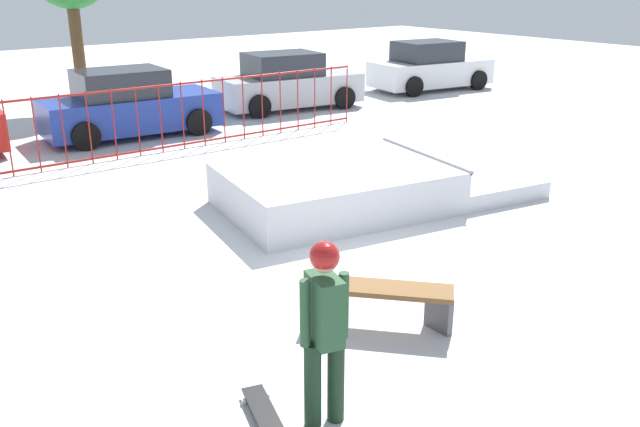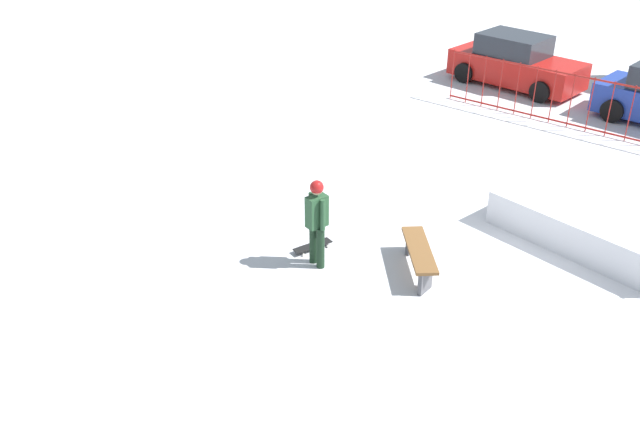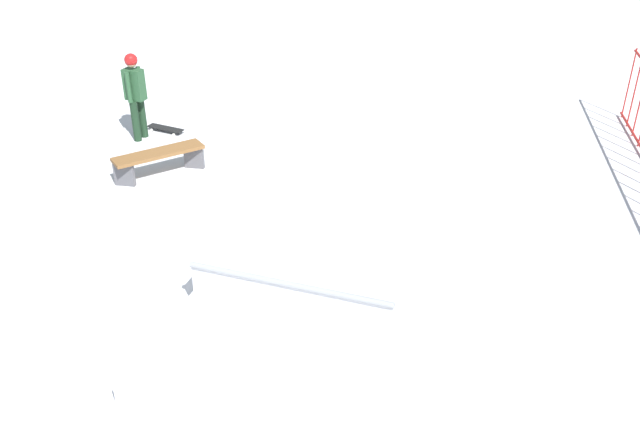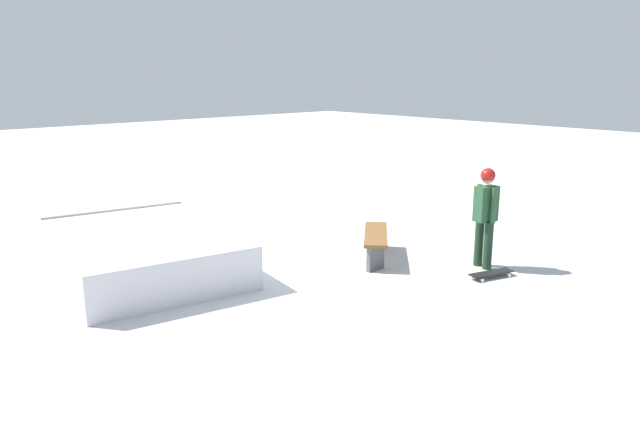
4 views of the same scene
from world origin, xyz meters
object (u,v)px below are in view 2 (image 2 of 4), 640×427
Objects in this scene: park_bench at (419,254)px; skate_ramp at (625,229)px; skater at (317,217)px; parked_car_red at (516,63)px; skateboard at (313,246)px.

skate_ramp is at bearing 52.82° from park_bench.
park_bench is (-2.55, -3.36, 0.04)m from skate_ramp.
skater is 12.25m from parked_car_red.
skate_ramp is 1.36× the size of parked_car_red.
skater is 0.41× the size of parked_car_red.
park_bench reaches higher than skateboard.
skateboard is (-0.41, 0.36, -0.93)m from skater.
park_bench is 0.34× the size of parked_car_red.
skate_ramp is 4.22m from park_bench.
skateboard is at bearing -77.50° from parked_car_red.
park_bench is at bearing -67.41° from parked_car_red.
skate_ramp is 3.34× the size of skater.
skater is 2.09× the size of skateboard.
skateboard is 2.09m from park_bench.
skater reaches higher than park_bench.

